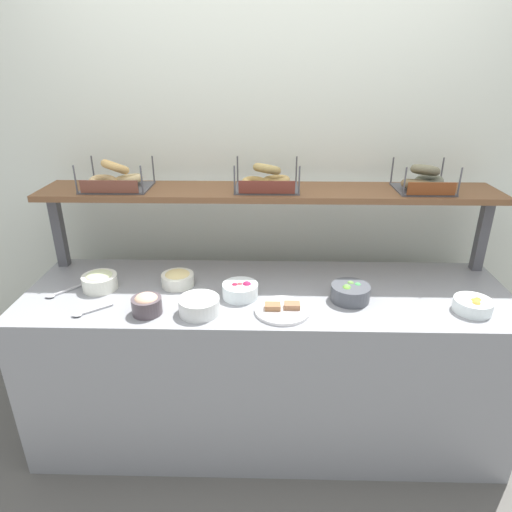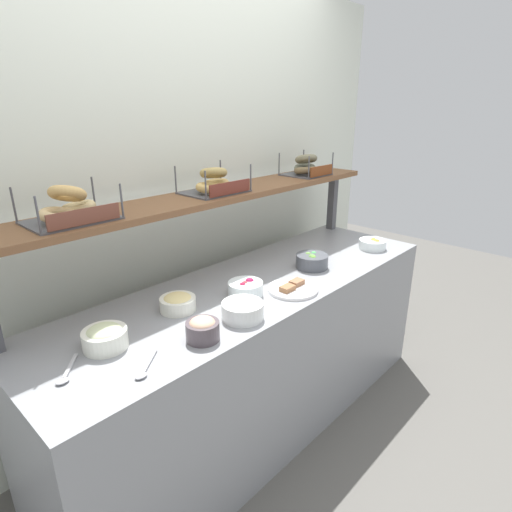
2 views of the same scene
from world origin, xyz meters
TOP-DOWN VIEW (x-y plane):
  - ground_plane at (0.00, 0.00)m, footprint 8.00×8.00m
  - back_wall at (0.00, 0.55)m, footprint 3.53×0.06m
  - deli_counter at (0.00, 0.00)m, footprint 2.33×0.70m
  - shelf_riser_left at (-1.10, 0.27)m, footprint 0.05×0.05m
  - shelf_riser_right at (1.10, 0.27)m, footprint 0.05×0.05m
  - upper_shelf at (0.00, 0.27)m, footprint 2.29×0.32m
  - bowl_beet_salad at (-0.13, -0.06)m, footprint 0.17×0.17m
  - bowl_fruit_salad at (0.90, -0.17)m, footprint 0.17×0.17m
  - bowl_veggie_mix at (0.38, -0.08)m, footprint 0.18×0.18m
  - bowl_scallion_spread at (-0.81, -0.00)m, footprint 0.17×0.17m
  - bowl_cream_cheese at (-0.30, -0.21)m, footprint 0.18×0.18m
  - bowl_egg_salad at (-0.44, 0.05)m, footprint 0.16×0.16m
  - bowl_hummus at (-0.53, -0.22)m, footprint 0.13×0.13m
  - serving_plate_white at (0.06, -0.20)m, footprint 0.25×0.25m
  - serving_spoon_near_plate at (-0.80, -0.23)m, footprint 0.15×0.12m
  - serving_spoon_by_edge at (-0.99, -0.07)m, footprint 0.13×0.14m
  - bagel_basket_plain at (-0.76, 0.26)m, footprint 0.33×0.26m
  - bagel_basket_sesame at (-0.01, 0.27)m, footprint 0.31×0.26m
  - bagel_basket_poppy at (0.76, 0.26)m, footprint 0.27×0.26m

SIDE VIEW (x-z plane):
  - ground_plane at x=0.00m, z-range 0.00..0.00m
  - deli_counter at x=0.00m, z-range 0.00..0.85m
  - serving_spoon_near_plate at x=-0.80m, z-range 0.85..0.86m
  - serving_spoon_by_edge at x=-0.99m, z-range 0.85..0.86m
  - serving_plate_white at x=0.06m, z-range 0.84..0.88m
  - bowl_fruit_salad at x=0.90m, z-range 0.85..0.91m
  - bowl_beet_salad at x=-0.13m, z-range 0.85..0.92m
  - bowl_egg_salad at x=-0.44m, z-range 0.85..0.93m
  - bowl_veggie_mix at x=0.38m, z-range 0.85..0.93m
  - bowl_scallion_spread at x=-0.81m, z-range 0.85..0.94m
  - bowl_cream_cheese at x=-0.30m, z-range 0.85..0.94m
  - bowl_hummus at x=-0.53m, z-range 0.85..0.94m
  - shelf_riser_left at x=-1.10m, z-range 0.85..1.25m
  - shelf_riser_right at x=1.10m, z-range 0.85..1.25m
  - back_wall at x=0.00m, z-range 0.00..2.40m
  - upper_shelf at x=0.00m, z-range 1.25..1.28m
  - bagel_basket_sesame at x=-0.01m, z-range 1.26..1.40m
  - bagel_basket_poppy at x=0.76m, z-range 1.26..1.40m
  - bagel_basket_plain at x=-0.76m, z-range 1.25..1.41m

